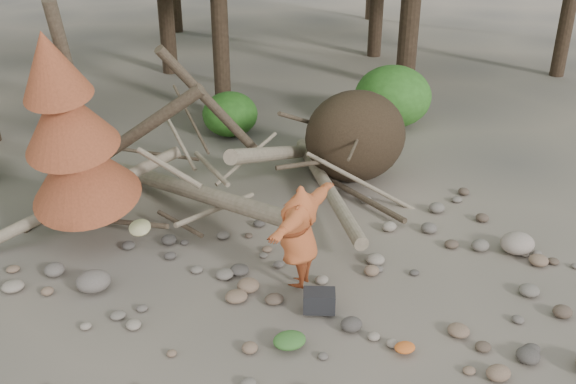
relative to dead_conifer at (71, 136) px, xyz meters
name	(u,v)px	position (x,y,z in m)	size (l,w,h in m)	color
ground	(321,316)	(3.12, -3.37, -2.11)	(120.00, 120.00, 0.00)	#514C44
deadfall_pile	(332,143)	(5.13, 0.87, -1.16)	(8.55, 5.24, 3.30)	#332619
dead_conifer	(71,136)	(0.00, 0.00, 0.00)	(2.06, 2.16, 4.35)	#4C3F30
bush_mid	(230,114)	(3.92, 4.43, -1.55)	(1.40, 1.40, 1.12)	#2C661D
bush_right	(393,96)	(8.12, 3.63, -1.31)	(2.00, 2.00, 1.60)	#377825
frisbee_thrower	(298,236)	(3.06, -2.55, -1.15)	(3.53, 1.91, 1.75)	#B05027
backpack	(319,304)	(3.12, -3.27, -1.95)	(0.48, 0.32, 0.32)	black
cloth_green	(290,343)	(2.41, -3.88, -2.02)	(0.47, 0.39, 0.18)	#346428
cloth_orange	(405,350)	(3.87, -4.55, -2.06)	(0.30, 0.25, 0.11)	#C75B22
boulder_mid_right	(517,243)	(7.07, -2.87, -1.93)	(0.60, 0.54, 0.36)	gray
boulder_mid_left	(93,281)	(-0.03, -1.46, -1.95)	(0.55, 0.50, 0.33)	#645C54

